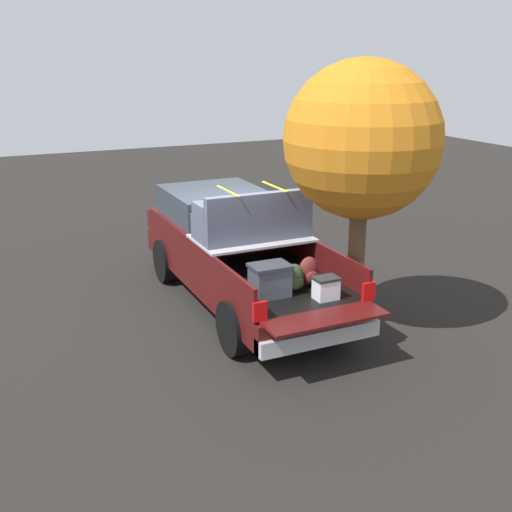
% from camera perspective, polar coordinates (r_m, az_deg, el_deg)
% --- Properties ---
extents(ground_plane, '(40.00, 40.00, 0.00)m').
position_cam_1_polar(ground_plane, '(11.34, -1.28, -4.43)').
color(ground_plane, black).
extents(pickup_truck, '(6.05, 2.06, 2.23)m').
position_cam_1_polar(pickup_truck, '(11.33, -2.07, 0.76)').
color(pickup_truck, '#470F0F').
rests_on(pickup_truck, ground_plane).
extents(tree_background, '(2.41, 2.41, 4.31)m').
position_cam_1_polar(tree_background, '(9.63, 9.74, 10.34)').
color(tree_background, brown).
rests_on(tree_background, ground_plane).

